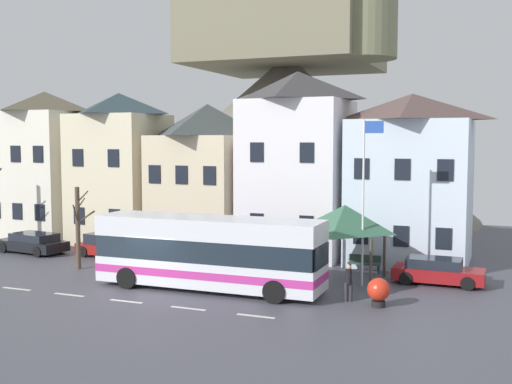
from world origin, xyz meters
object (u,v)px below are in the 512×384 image
public_bench (364,263)px  townhouse_01 (120,168)px  parked_car_00 (109,246)px  pedestrian_01 (348,283)px  townhouse_00 (46,165)px  flagpole (365,192)px  bus_shelter (345,219)px  bare_tree_00 (78,226)px  harbour_buoy (379,291)px  hilltop_castle (287,127)px  parked_car_01 (437,271)px  townhouse_02 (208,176)px  transit_bus (209,253)px  parked_car_02 (33,243)px  townhouse_03 (297,164)px  townhouse_04 (411,179)px  pedestrian_00 (313,268)px

public_bench → townhouse_01: bearing=169.6°
parked_car_00 → pedestrian_01: pedestrian_01 is taller
townhouse_00 → parked_car_00: (8.77, -4.99, -4.48)m
pedestrian_01 → flagpole: flagpole is taller
bus_shelter → bare_tree_00: 14.11m
townhouse_01 → harbour_buoy: townhouse_01 is taller
hilltop_castle → parked_car_01: 28.11m
townhouse_02 → transit_bus: townhouse_02 is taller
townhouse_01 → parked_car_02: 7.44m
hilltop_castle → bare_tree_00: 26.66m
townhouse_03 → townhouse_04: size_ratio=1.15×
pedestrian_01 → harbour_buoy: pedestrian_01 is taller
townhouse_04 → parked_car_01: (2.05, -5.01, -4.11)m
bus_shelter → parked_car_02: 19.70m
pedestrian_00 → townhouse_00: bearing=160.8°
bus_shelter → bare_tree_00: (-13.84, -2.63, -0.73)m
parked_car_00 → pedestrian_01: bearing=-9.6°
townhouse_00 → pedestrian_01: (24.32, -9.76, -4.32)m
transit_bus → public_bench: transit_bus is taller
townhouse_01 → public_bench: 18.11m
townhouse_01 → townhouse_03: 12.42m
townhouse_04 → hilltop_castle: (-13.37, 17.29, 3.31)m
townhouse_01 → harbour_buoy: (19.29, -9.81, -4.32)m
hilltop_castle → parked_car_02: (-8.44, -23.00, -7.42)m
parked_car_01 → bare_tree_00: bearing=-168.0°
townhouse_00 → townhouse_04: townhouse_00 is taller
harbour_buoy → bare_tree_00: size_ratio=0.27×
townhouse_00 → townhouse_03: 18.82m
hilltop_castle → townhouse_03: bearing=-68.9°
bus_shelter → parked_car_00: bus_shelter is taller
townhouse_01 → townhouse_03: bearing=0.7°
transit_bus → bare_tree_00: (-8.53, 1.57, 0.63)m
pedestrian_00 → public_bench: bearing=70.0°
townhouse_03 → parked_car_01: (8.67, -4.79, -4.84)m
bus_shelter → parked_car_00: 14.63m
bus_shelter → pedestrian_01: bearing=-73.4°
public_bench → hilltop_castle: bearing=119.1°
townhouse_00 → townhouse_02: (12.53, 0.51, -0.55)m
transit_bus → parked_car_00: transit_bus is taller
townhouse_00 → public_bench: (23.65, -3.49, -4.67)m
transit_bus → pedestrian_01: 6.53m
townhouse_01 → transit_bus: (11.46, -9.80, -3.30)m
parked_car_01 → harbour_buoy: bearing=-108.4°
transit_bus → bus_shelter: bus_shelter is taller
townhouse_00 → bare_tree_00: bearing=-42.5°
townhouse_00 → parked_car_00: 11.04m
parked_car_02 → townhouse_02: bearing=-137.9°
transit_bus → pedestrian_01: transit_bus is taller
townhouse_00 → pedestrian_01: bearing=-21.9°
pedestrian_01 → flagpole: 4.74m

